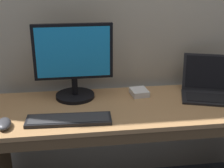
{
  "coord_description": "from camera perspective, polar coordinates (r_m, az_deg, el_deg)",
  "views": [
    {
      "loc": [
        -0.36,
        -1.6,
        1.48
      ],
      "look_at": [
        -0.14,
        0.0,
        0.86
      ],
      "focal_mm": 48.92,
      "sensor_mm": 36.0,
      "label": 1
    }
  ],
  "objects": [
    {
      "name": "external_drive_box",
      "position": [
        1.94,
        5.1,
        -1.53
      ],
      "size": [
        0.12,
        0.13,
        0.04
      ],
      "primitive_type": "cube",
      "rotation": [
        0.0,
        0.0,
        0.12
      ],
      "color": "silver",
      "rests_on": "desk"
    },
    {
      "name": "computer_mouse",
      "position": [
        1.65,
        -19.53,
        -7.02
      ],
      "size": [
        0.09,
        0.13,
        0.04
      ],
      "primitive_type": "ellipsoid",
      "rotation": [
        0.0,
        0.0,
        0.13
      ],
      "color": "#38383D",
      "rests_on": "desk"
    },
    {
      "name": "desk",
      "position": [
        1.88,
        4.33,
        -9.11
      ],
      "size": [
        1.68,
        0.57,
        0.72
      ],
      "color": "#A87A4C",
      "rests_on": "ground"
    },
    {
      "name": "external_monitor",
      "position": [
        1.83,
        -7.19,
        4.15
      ],
      "size": [
        0.47,
        0.24,
        0.46
      ],
      "color": "black",
      "rests_on": "desk"
    },
    {
      "name": "wired_keyboard",
      "position": [
        1.63,
        -8.06,
        -6.61
      ],
      "size": [
        0.45,
        0.15,
        0.02
      ],
      "color": "black",
      "rests_on": "desk"
    },
    {
      "name": "laptop_black",
      "position": [
        2.01,
        17.87,
        -0.58
      ],
      "size": [
        0.42,
        0.4,
        0.23
      ],
      "color": "black",
      "rests_on": "desk"
    }
  ]
}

